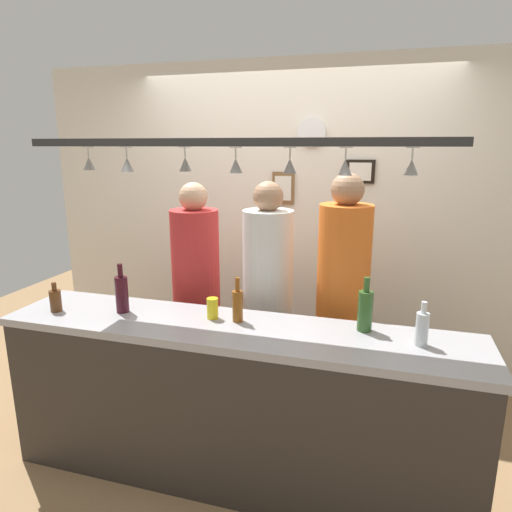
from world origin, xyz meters
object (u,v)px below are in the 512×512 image
person_left_red_shirt (196,277)px  bottle_soda_clear (422,328)px  picture_frame_crest (283,188)px  person_middle_white_patterned_shirt (268,281)px  person_right_orange_shirt (343,281)px  wall_clock (312,132)px  picture_frame_upper_small (360,172)px  bottle_beer_brown_stubby (56,300)px  bottle_beer_amber_tall (237,305)px  bottle_champagne_green (365,310)px  drink_can (213,308)px  bottle_wine_dark_red (122,293)px

person_left_red_shirt → bottle_soda_clear: 1.61m
picture_frame_crest → person_middle_white_patterned_shirt: bearing=-84.3°
person_right_orange_shirt → wall_clock: wall_clock is taller
bottle_soda_clear → picture_frame_upper_small: picture_frame_upper_small is taller
bottle_beer_brown_stubby → bottle_beer_amber_tall: 1.12m
person_middle_white_patterned_shirt → bottle_beer_brown_stubby: (-1.14, -0.72, -0.01)m
person_middle_white_patterned_shirt → wall_clock: bearing=79.1°
bottle_champagne_green → picture_frame_upper_small: (-0.14, 1.26, 0.66)m
bottle_beer_brown_stubby → drink_can: 0.97m
bottle_soda_clear → bottle_beer_amber_tall: 0.99m
person_left_red_shirt → wall_clock: size_ratio=7.68×
bottle_beer_amber_tall → picture_frame_upper_small: bearing=67.0°
person_left_red_shirt → picture_frame_crest: bearing=59.3°
person_right_orange_shirt → bottle_beer_amber_tall: 0.78m
person_left_red_shirt → person_middle_white_patterned_shirt: size_ratio=0.99×
drink_can → picture_frame_upper_small: bearing=61.7°
bottle_soda_clear → drink_can: (-1.14, 0.04, -0.03)m
person_right_orange_shirt → bottle_wine_dark_red: bearing=-153.8°
bottle_beer_amber_tall → wall_clock: wall_clock is taller
bottle_soda_clear → picture_frame_upper_small: size_ratio=1.05×
person_left_red_shirt → person_right_orange_shirt: 1.04m
bottle_beer_brown_stubby → bottle_wine_dark_red: (0.40, 0.10, 0.05)m
person_middle_white_patterned_shirt → drink_can: (-0.18, -0.56, -0.02)m
bottle_beer_brown_stubby → picture_frame_upper_small: (1.67, 1.48, 0.71)m
bottle_beer_amber_tall → person_right_orange_shirt: bearing=46.1°
bottle_champagne_green → drink_can: bearing=-175.5°
person_right_orange_shirt → bottle_beer_brown_stubby: size_ratio=9.85×
bottle_soda_clear → bottle_beer_amber_tall: size_ratio=0.88×
person_middle_white_patterned_shirt → bottle_wine_dark_red: person_middle_white_patterned_shirt is taller
wall_clock → person_middle_white_patterned_shirt: bearing=-100.9°
bottle_beer_amber_tall → bottle_beer_brown_stubby: bearing=-171.9°
person_right_orange_shirt → person_middle_white_patterned_shirt: bearing=-180.0°
bottle_champagne_green → bottle_beer_brown_stubby: bearing=-172.9°
bottle_champagne_green → picture_frame_crest: 1.55m
picture_frame_upper_small → picture_frame_crest: size_ratio=0.85×
bottle_beer_brown_stubby → picture_frame_crest: (1.06, 1.48, 0.57)m
drink_can → person_middle_white_patterned_shirt: bearing=72.0°
bottle_beer_brown_stubby → picture_frame_crest: size_ratio=0.69×
picture_frame_crest → wall_clock: (0.22, -0.01, 0.44)m
picture_frame_upper_small → picture_frame_crest: 0.62m
bottle_beer_amber_tall → drink_can: (-0.15, 0.00, -0.04)m
person_left_red_shirt → wall_clock: bearing=48.3°
person_right_orange_shirt → bottle_beer_brown_stubby: (-1.64, -0.72, -0.05)m
person_right_orange_shirt → picture_frame_upper_small: size_ratio=8.06×
person_right_orange_shirt → drink_can: (-0.69, -0.56, -0.06)m
bottle_soda_clear → person_right_orange_shirt: bearing=126.9°
person_right_orange_shirt → bottle_soda_clear: 0.75m
bottle_soda_clear → drink_can: size_ratio=1.89×
bottle_wine_dark_red → bottle_beer_amber_tall: 0.71m
person_right_orange_shirt → wall_clock: bearing=115.4°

